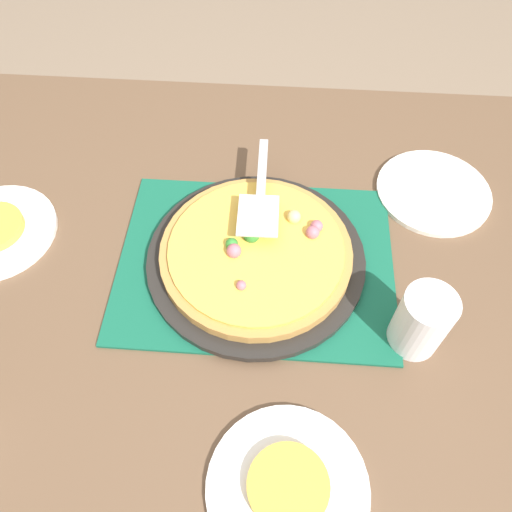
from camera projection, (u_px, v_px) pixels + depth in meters
The scene contains 10 objects.
ground_plane at pixel (256, 400), 1.49m from camera, with size 8.00×8.00×0.00m, color #84705B.
dining_table at pixel (256, 293), 0.96m from camera, with size 1.40×1.00×0.75m.
placemat at pixel (256, 261), 0.87m from camera, with size 0.48×0.36×0.01m, color #145B42.
pizza_pan at pixel (256, 258), 0.86m from camera, with size 0.38×0.38×0.01m, color black.
pizza at pixel (256, 251), 0.84m from camera, with size 0.33×0.33×0.05m.
plate_near_left at pixel (288, 488), 0.66m from camera, with size 0.22×0.22×0.01m, color white.
plate_side at pixel (433, 192), 0.96m from camera, with size 0.22×0.22×0.01m, color white.
served_slice_left at pixel (288, 486), 0.65m from camera, with size 0.11×0.11×0.02m, color gold.
cup_far at pixel (421, 321), 0.74m from camera, with size 0.08×0.08×0.12m, color white.
pizza_server at pixel (259, 194), 0.87m from camera, with size 0.07×0.23×0.01m.
Camera 1 is at (-0.03, 0.48, 1.47)m, focal length 34.44 mm.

